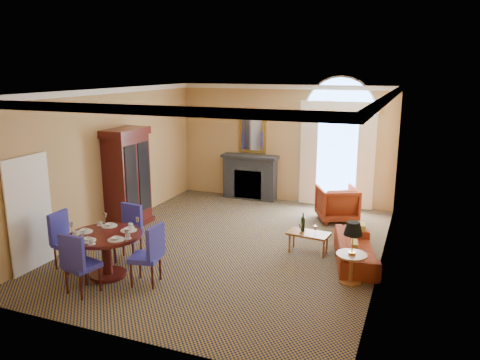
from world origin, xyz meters
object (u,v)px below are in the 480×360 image
at_px(dining_table, 106,245).
at_px(coffee_table, 308,233).
at_px(armoire, 127,180).
at_px(side_table, 352,245).
at_px(armchair, 337,204).
at_px(sofa, 356,249).

relative_size(dining_table, coffee_table, 1.47).
bearing_deg(armoire, side_table, -12.03).
height_order(dining_table, coffee_table, dining_table).
distance_m(dining_table, coffee_table, 3.90).
relative_size(armchair, side_table, 0.86).
bearing_deg(dining_table, sofa, 29.25).
bearing_deg(coffee_table, dining_table, -134.87).
height_order(armoire, sofa, armoire).
bearing_deg(armoire, sofa, -2.39).
height_order(coffee_table, side_table, side_table).
bearing_deg(sofa, dining_table, 105.78).
distance_m(armoire, armchair, 5.04).
bearing_deg(armoire, dining_table, -63.20).
xyz_separation_m(armoire, dining_table, (1.25, -2.47, -0.51)).
bearing_deg(side_table, armchair, 104.20).
relative_size(dining_table, side_table, 1.18).
bearing_deg(armchair, armoire, 0.70).
bearing_deg(side_table, sofa, 93.13).
bearing_deg(coffee_table, side_table, -40.00).
distance_m(coffee_table, side_table, 1.52).
height_order(armoire, dining_table, armoire).
bearing_deg(sofa, armchair, 4.66).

